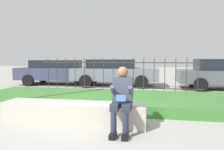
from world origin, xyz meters
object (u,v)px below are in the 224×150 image
Objects in this scene: person_seated_reader at (122,97)px; car_parked_center at (114,72)px; stone_bench at (73,114)px; car_parked_left at (59,71)px.

person_seated_reader is 7.00m from car_parked_center.
car_parked_center is at bearing 92.46° from stone_bench.
stone_bench is 6.55m from car_parked_center.
car_parked_center reaches higher than person_seated_reader.
car_parked_center is at bearing -5.50° from car_parked_left.
stone_bench is 0.72× the size of car_parked_center.
person_seated_reader is at bearing -82.44° from car_parked_center.
person_seated_reader is 8.23m from car_parked_left.
person_seated_reader is at bearing -61.49° from car_parked_left.
car_parked_center reaches higher than stone_bench.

